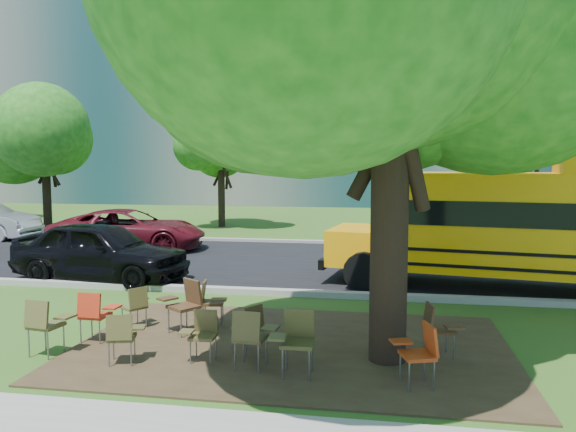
% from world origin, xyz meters
% --- Properties ---
extents(ground, '(160.00, 160.00, 0.00)m').
position_xyz_m(ground, '(0.00, 0.00, 0.00)').
color(ground, '#355019').
rests_on(ground, ground).
extents(dirt_patch, '(7.00, 4.50, 0.03)m').
position_xyz_m(dirt_patch, '(1.00, -0.50, 0.01)').
color(dirt_patch, '#382819').
rests_on(dirt_patch, ground).
extents(asphalt_road, '(80.00, 8.00, 0.04)m').
position_xyz_m(asphalt_road, '(0.00, 7.00, 0.02)').
color(asphalt_road, black).
rests_on(asphalt_road, ground).
extents(kerb_near, '(80.00, 0.25, 0.14)m').
position_xyz_m(kerb_near, '(0.00, 3.00, 0.07)').
color(kerb_near, gray).
rests_on(kerb_near, ground).
extents(kerb_far, '(80.00, 0.25, 0.14)m').
position_xyz_m(kerb_far, '(0.00, 11.10, 0.07)').
color(kerb_far, gray).
rests_on(kerb_far, ground).
extents(building_main, '(38.00, 16.00, 22.00)m').
position_xyz_m(building_main, '(-8.00, 36.00, 11.00)').
color(building_main, slate).
rests_on(building_main, ground).
extents(bg_tree_0, '(5.20, 5.20, 7.18)m').
position_xyz_m(bg_tree_0, '(-12.00, 13.00, 4.57)').
color(bg_tree_0, black).
rests_on(bg_tree_0, ground).
extents(bg_tree_2, '(4.80, 4.80, 6.62)m').
position_xyz_m(bg_tree_2, '(-5.00, 16.00, 4.21)').
color(bg_tree_2, black).
rests_on(bg_tree_2, ground).
extents(bg_tree_3, '(5.60, 5.60, 7.84)m').
position_xyz_m(bg_tree_3, '(8.00, 14.00, 5.03)').
color(bg_tree_3, black).
rests_on(bg_tree_3, ground).
extents(chair_0, '(0.65, 0.54, 0.92)m').
position_xyz_m(chair_0, '(-2.72, -1.56, 0.57)').
color(chair_0, '#4F4A22').
rests_on(chair_0, ground).
extents(chair_1, '(0.58, 0.51, 0.88)m').
position_xyz_m(chair_1, '(-2.27, -0.83, 0.54)').
color(chair_1, red).
rests_on(chair_1, ground).
extents(chair_2, '(0.55, 0.59, 0.81)m').
position_xyz_m(chair_2, '(-1.34, -1.74, 0.50)').
color(chair_2, '#46411E').
rests_on(chair_2, ground).
extents(chair_3, '(0.51, 0.48, 0.78)m').
position_xyz_m(chair_3, '(-0.23, -1.38, 0.48)').
color(chair_3, '#4F4422').
rests_on(chair_3, ground).
extents(chair_4, '(0.64, 0.54, 0.91)m').
position_xyz_m(chair_4, '(0.59, -1.62, 0.56)').
color(chair_4, '#473F1E').
rests_on(chair_4, ground).
extents(chair_5, '(0.61, 0.57, 0.95)m').
position_xyz_m(chair_5, '(1.26, -1.70, 0.58)').
color(chair_5, '#44401D').
rests_on(chair_5, ground).
extents(chair_6, '(0.65, 0.60, 0.88)m').
position_xyz_m(chair_6, '(2.96, -1.83, 0.54)').
color(chair_6, '#A43611').
rests_on(chair_6, ground).
extents(chair_7, '(0.60, 0.58, 0.85)m').
position_xyz_m(chair_7, '(3.29, -0.64, 0.53)').
color(chair_7, '#472C19').
rests_on(chair_7, ground).
extents(chair_8, '(0.53, 0.67, 0.79)m').
position_xyz_m(chair_8, '(-1.93, 0.02, 0.49)').
color(chair_8, brown).
rests_on(chair_8, ground).
extents(chair_9, '(0.82, 0.65, 0.97)m').
position_xyz_m(chair_9, '(-0.96, -0.09, 0.60)').
color(chair_9, '#482C19').
rests_on(chair_9, ground).
extents(chair_10, '(0.59, 0.57, 0.84)m').
position_xyz_m(chair_10, '(-0.67, 0.43, 0.52)').
color(chair_10, '#4B321A').
rests_on(chair_10, ground).
extents(chair_11, '(0.54, 0.68, 0.80)m').
position_xyz_m(chair_11, '(0.41, -0.93, 0.50)').
color(chair_11, '#4F351C').
rests_on(chair_11, ground).
extents(black_car, '(4.71, 2.35, 1.54)m').
position_xyz_m(black_car, '(-4.63, 3.80, 0.77)').
color(black_car, black).
rests_on(black_car, ground).
extents(bg_car_red, '(5.40, 3.03, 1.43)m').
position_xyz_m(bg_car_red, '(-6.08, 8.50, 0.71)').
color(bg_car_red, '#500D17').
rests_on(bg_car_red, ground).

